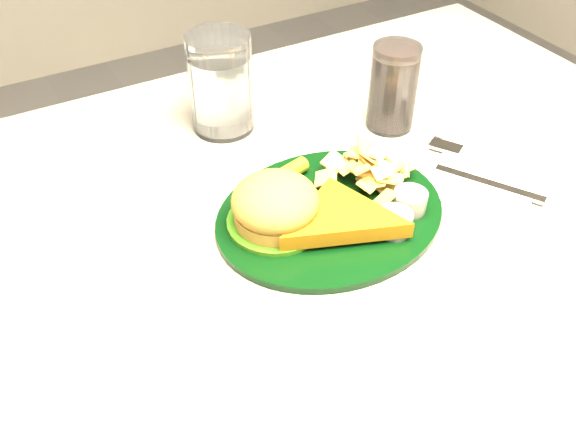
% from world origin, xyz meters
% --- Properties ---
extents(table, '(1.20, 0.80, 0.75)m').
position_xyz_m(table, '(0.00, 0.00, 0.38)').
color(table, '#A09D91').
rests_on(table, ground).
extents(dinner_plate, '(0.30, 0.26, 0.06)m').
position_xyz_m(dinner_plate, '(0.04, -0.02, 0.78)').
color(dinner_plate, black).
rests_on(dinner_plate, table).
extents(water_glass, '(0.11, 0.11, 0.14)m').
position_xyz_m(water_glass, '(0.02, 0.22, 0.82)').
color(water_glass, white).
rests_on(water_glass, table).
extents(cola_glass, '(0.07, 0.07, 0.12)m').
position_xyz_m(cola_glass, '(0.22, 0.11, 0.81)').
color(cola_glass, black).
rests_on(cola_glass, table).
extents(fork_napkin, '(0.21, 0.23, 0.01)m').
position_xyz_m(fork_napkin, '(0.24, -0.06, 0.76)').
color(fork_napkin, silver).
rests_on(fork_napkin, table).
extents(wrapped_straw, '(0.17, 0.16, 0.01)m').
position_xyz_m(wrapped_straw, '(-0.00, 0.11, 0.75)').
color(wrapped_straw, silver).
rests_on(wrapped_straw, table).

